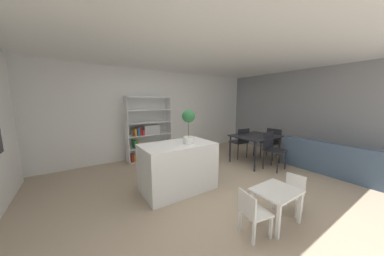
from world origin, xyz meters
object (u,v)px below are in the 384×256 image
at_px(dining_table, 255,138).
at_px(sofa, 335,162).
at_px(open_bookshelf, 148,130).
at_px(potted_plant_on_island, 188,123).
at_px(child_chair_right, 293,192).
at_px(dining_chair_far, 241,140).
at_px(dining_chair_window_side, 272,140).
at_px(kitchen_island, 178,167).
at_px(child_chair_left, 252,211).
at_px(dining_chair_near, 272,147).
at_px(child_table, 276,195).

bearing_deg(dining_table, sofa, -56.79).
bearing_deg(open_bookshelf, potted_plant_on_island, -89.34).
bearing_deg(open_bookshelf, sofa, -45.99).
xyz_separation_m(child_chair_right, sofa, (2.32, 0.22, -0.04)).
bearing_deg(dining_chair_far, dining_chair_window_side, 153.10).
height_order(kitchen_island, child_chair_left, kitchen_island).
xyz_separation_m(dining_chair_window_side, sofa, (0.19, -1.51, -0.27)).
relative_size(open_bookshelf, dining_chair_near, 1.97).
relative_size(dining_chair_near, sofa, 0.44).
bearing_deg(dining_chair_far, child_chair_right, 63.21).
height_order(potted_plant_on_island, child_chair_left, potted_plant_on_island).
relative_size(kitchen_island, child_chair_right, 2.41).
distance_m(dining_chair_near, dining_chair_window_side, 0.94).
bearing_deg(child_table, child_chair_right, 0.89).
relative_size(child_table, dining_chair_window_side, 0.70).
bearing_deg(sofa, kitchen_island, 68.57).
bearing_deg(dining_chair_window_side, dining_table, -95.05).
relative_size(kitchen_island, dining_table, 1.15).
distance_m(potted_plant_on_island, dining_chair_window_side, 3.18).
relative_size(dining_chair_far, sofa, 0.43).
relative_size(dining_table, sofa, 0.56).
xyz_separation_m(kitchen_island, child_table, (0.65, -1.58, -0.05)).
distance_m(kitchen_island, child_chair_left, 1.58).
relative_size(child_chair_right, sofa, 0.27).
bearing_deg(child_table, dining_table, 43.38).
bearing_deg(dining_chair_far, child_chair_left, 48.06).
bearing_deg(child_chair_left, dining_table, -42.13).
bearing_deg(dining_chair_near, dining_table, 84.22).
xyz_separation_m(child_table, dining_chair_near, (1.81, 1.23, 0.16)).
height_order(open_bookshelf, dining_chair_far, open_bookshelf).
bearing_deg(child_table, dining_chair_far, 50.66).
xyz_separation_m(potted_plant_on_island, dining_chair_window_side, (3.08, 0.24, -0.75)).
height_order(potted_plant_on_island, dining_table, potted_plant_on_island).
xyz_separation_m(child_table, child_chair_right, (0.48, 0.01, -0.10)).
relative_size(potted_plant_on_island, dining_table, 0.54).
distance_m(child_chair_right, dining_chair_far, 2.59).
height_order(child_table, child_chair_right, child_chair_right).
relative_size(child_chair_right, child_chair_left, 0.95).
xyz_separation_m(dining_chair_near, sofa, (0.99, -1.00, -0.30)).
bearing_deg(dining_chair_near, kitchen_island, 167.02).
bearing_deg(child_chair_right, kitchen_island, -152.62).
xyz_separation_m(potted_plant_on_island, child_table, (0.47, -1.49, -0.88)).
height_order(dining_table, dining_chair_far, dining_chair_far).
xyz_separation_m(child_chair_left, dining_table, (2.31, 1.71, 0.36)).
bearing_deg(dining_chair_far, dining_chair_near, 94.26).
distance_m(kitchen_island, open_bookshelf, 2.10).
relative_size(child_chair_left, sofa, 0.28).
bearing_deg(kitchen_island, dining_chair_far, 14.42).
height_order(open_bookshelf, child_chair_right, open_bookshelf).
bearing_deg(child_chair_right, dining_table, 133.56).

